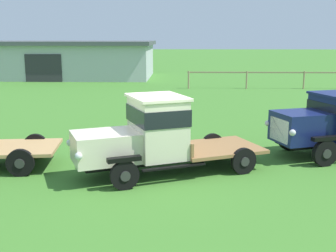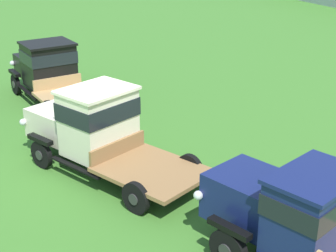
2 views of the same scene
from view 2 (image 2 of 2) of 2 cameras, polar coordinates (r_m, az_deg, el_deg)
ground_plane at (r=14.16m, az=-8.48°, el=-4.61°), size 240.00×240.00×0.00m
vintage_truck_foreground_near at (r=19.61m, az=-13.15°, el=6.20°), size 5.77×2.55×2.15m
vintage_truck_second_in_line at (r=13.74m, az=-8.20°, el=-0.11°), size 5.89×3.87×2.28m
vintage_truck_midrow_center at (r=10.09m, az=14.49°, el=-9.74°), size 5.52×3.41×2.08m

